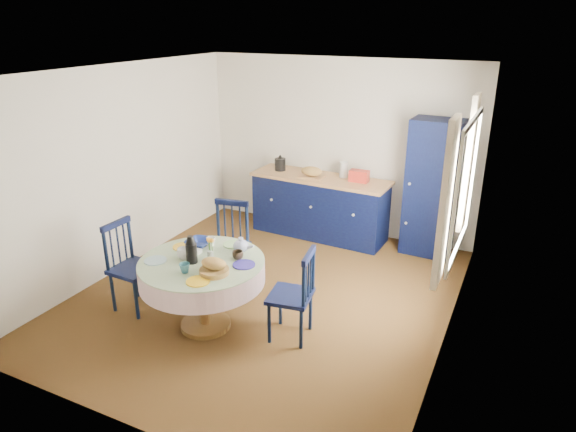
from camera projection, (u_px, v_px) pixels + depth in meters
name	position (u px, v px, depth m)	size (l,w,h in m)	color
floor	(266.00, 295.00, 5.92)	(4.50, 4.50, 0.00)	black
ceiling	(262.00, 71.00, 5.01)	(4.50, 4.50, 0.00)	white
wall_back	(338.00, 147.00, 7.35)	(4.00, 0.02, 2.50)	white
wall_left	(120.00, 170.00, 6.27)	(0.02, 4.50, 2.50)	white
wall_right	(458.00, 223.00, 4.65)	(0.02, 4.50, 2.50)	white
window	(462.00, 185.00, 4.83)	(0.10, 1.74, 1.45)	white
kitchen_counter	(320.00, 205.00, 7.40)	(2.02, 0.72, 1.13)	black
pantry_cabinet	(432.00, 188.00, 6.70)	(0.65, 0.48, 1.81)	black
dining_table	(203.00, 272.00, 5.09)	(1.25, 1.25, 1.03)	brown
chair_left	(131.00, 266.00, 5.52)	(0.44, 0.46, 0.99)	black
chair_far	(228.00, 244.00, 6.00)	(0.52, 0.50, 1.01)	black
chair_right	(294.00, 294.00, 4.99)	(0.46, 0.48, 0.95)	black
mug_a	(184.00, 253.00, 5.08)	(0.14, 0.14, 0.11)	silver
mug_b	(185.00, 268.00, 4.80)	(0.10, 0.10, 0.09)	#336C7A
mug_c	(238.00, 255.00, 5.07)	(0.11, 0.11, 0.09)	black
mug_d	(211.00, 241.00, 5.38)	(0.10, 0.10, 0.09)	silver
cobalt_bowl	(199.00, 243.00, 5.37)	(0.27, 0.27, 0.07)	navy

